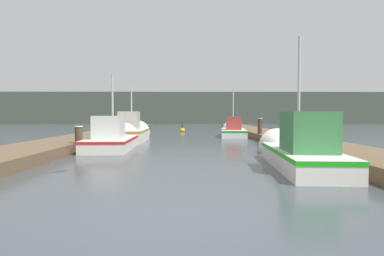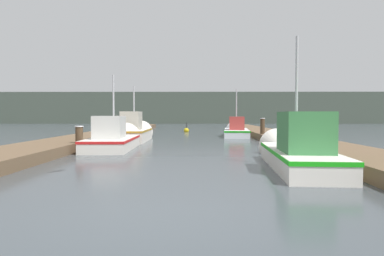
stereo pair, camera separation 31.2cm
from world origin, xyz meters
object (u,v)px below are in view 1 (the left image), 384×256
object	(u,v)px
mooring_piling_0	(79,139)
fishing_boat_0	(295,149)
fishing_boat_2	(132,132)
mooring_piling_1	(260,129)
fishing_boat_3	(233,130)
channel_buoy	(182,130)
fishing_boat_1	(115,139)

from	to	relation	value
mooring_piling_0	fishing_boat_0	bearing A→B (deg)	-23.57
fishing_boat_2	mooring_piling_1	xyz separation A→B (m)	(7.53, 0.21, 0.17)
fishing_boat_2	fishing_boat_3	xyz separation A→B (m)	(6.52, 4.77, -0.12)
fishing_boat_0	mooring_piling_1	bearing A→B (deg)	88.49
fishing_boat_2	mooring_piling_1	world-z (taller)	fishing_boat_2
fishing_boat_2	fishing_boat_3	distance (m)	8.08
fishing_boat_2	channel_buoy	world-z (taller)	fishing_boat_2
fishing_boat_1	mooring_piling_0	xyz separation A→B (m)	(-1.00, -1.95, 0.14)
fishing_boat_2	fishing_boat_0	bearing A→B (deg)	-56.97
fishing_boat_1	mooring_piling_1	world-z (taller)	fishing_boat_1
fishing_boat_3	channel_buoy	distance (m)	6.40
mooring_piling_1	channel_buoy	world-z (taller)	mooring_piling_1
fishing_boat_0	mooring_piling_0	xyz separation A→B (m)	(-7.59, 3.31, 0.07)
mooring_piling_1	fishing_boat_1	bearing A→B (deg)	-148.43
fishing_boat_1	mooring_piling_1	xyz separation A→B (m)	(7.61, 4.68, 0.26)
fishing_boat_1	mooring_piling_1	distance (m)	8.94
fishing_boat_0	mooring_piling_0	bearing A→B (deg)	160.79
fishing_boat_2	mooring_piling_0	xyz separation A→B (m)	(-1.08, -6.41, 0.04)
fishing_boat_1	mooring_piling_1	size ratio (longest dim) A/B	4.08
fishing_boat_1	channel_buoy	bearing A→B (deg)	77.21
fishing_boat_0	fishing_boat_1	bearing A→B (deg)	145.78
channel_buoy	fishing_boat_0	bearing A→B (deg)	-79.28
fishing_boat_3	mooring_piling_0	bearing A→B (deg)	-118.54
mooring_piling_0	mooring_piling_1	distance (m)	10.87
fishing_boat_0	fishing_boat_3	bearing A→B (deg)	94.31
fishing_boat_1	fishing_boat_2	size ratio (longest dim) A/B	1.00
fishing_boat_2	channel_buoy	bearing A→B (deg)	73.63
fishing_boat_0	fishing_boat_3	world-z (taller)	fishing_boat_0
mooring_piling_1	channel_buoy	size ratio (longest dim) A/B	1.38
fishing_boat_1	fishing_boat_3	bearing A→B (deg)	52.87
fishing_boat_3	mooring_piling_0	xyz separation A→B (m)	(-7.61, -11.18, 0.17)
fishing_boat_0	channel_buoy	xyz separation A→B (m)	(-3.73, 19.69, -0.33)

